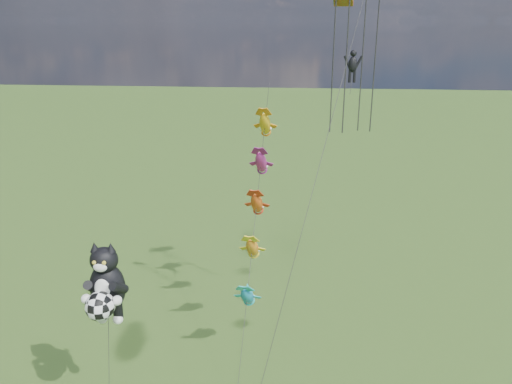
{
  "coord_description": "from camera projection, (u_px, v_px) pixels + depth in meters",
  "views": [
    {
      "loc": [
        14.64,
        -21.09,
        21.43
      ],
      "look_at": [
        11.81,
        10.1,
        10.67
      ],
      "focal_mm": 35.0,
      "sensor_mm": 36.0,
      "label": 1
    }
  ],
  "objects": [
    {
      "name": "cat_kite_rig",
      "position": [
        105.0,
        287.0,
        26.15
      ],
      "size": [
        2.17,
        4.03,
        10.67
      ],
      "rotation": [
        0.0,
        0.0,
        0.15
      ],
      "color": "brown",
      "rests_on": "ground"
    },
    {
      "name": "fish_windsock_rig",
      "position": [
        257.0,
        204.0,
        34.46
      ],
      "size": [
        1.35,
        15.95,
        16.86
      ],
      "rotation": [
        0.0,
        0.0,
        0.27
      ],
      "color": "brown",
      "rests_on": "ground"
    },
    {
      "name": "parafoil_rig",
      "position": [
        352.0,
        61.0,
        28.58
      ],
      "size": [
        7.71,
        16.28,
        25.25
      ],
      "rotation": [
        0.0,
        0.0,
        -0.33
      ],
      "color": "brown",
      "rests_on": "ground"
    }
  ]
}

